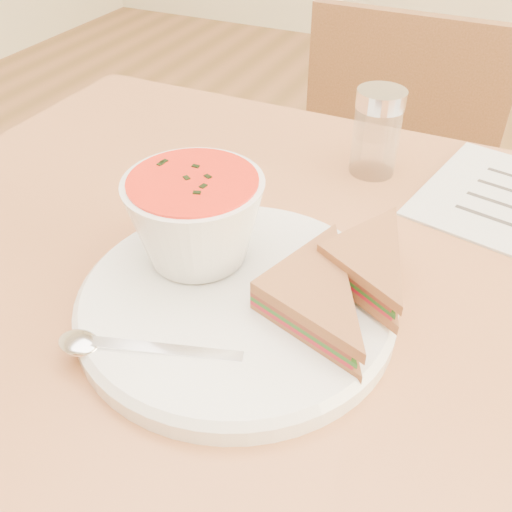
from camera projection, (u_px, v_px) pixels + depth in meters
The scene contains 8 objects.
dining_table at pixel (298, 483), 0.78m from camera, with size 1.00×0.70×0.75m, color #A35832, non-canonical shape.
chair_far at pixel (359, 261), 1.10m from camera, with size 0.37×0.37×0.83m, color brown, non-canonical shape.
plate at pixel (236, 302), 0.51m from camera, with size 0.28×0.28×0.02m, color white, non-canonical shape.
soup_bowl at pixel (196, 223), 0.52m from camera, with size 0.13×0.13×0.09m, color white, non-canonical shape.
sandwich_half_a at pixel (250, 298), 0.48m from camera, with size 0.11×0.11×0.04m, color #9A5E36, non-canonical shape.
sandwich_half_b at pixel (316, 258), 0.50m from camera, with size 0.10×0.10×0.03m, color #9A5E36, non-canonical shape.
spoon at pixel (144, 348), 0.45m from camera, with size 0.18×0.04×0.01m, color silver, non-canonical shape.
condiment_shaker at pixel (377, 133), 0.68m from camera, with size 0.06×0.06×0.10m, color silver, non-canonical shape.
Camera 1 is at (0.13, -0.40, 1.11)m, focal length 40.00 mm.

